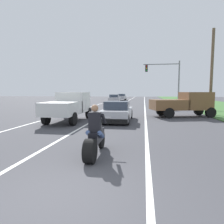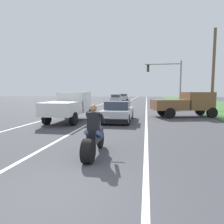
% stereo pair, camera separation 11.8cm
% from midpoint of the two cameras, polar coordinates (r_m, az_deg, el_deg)
% --- Properties ---
extents(ground_plane, '(160.00, 160.00, 0.00)m').
position_cam_midpoint_polar(ground_plane, '(4.20, -17.24, -23.12)').
color(ground_plane, '#424247').
extents(lane_stripe_left_solid, '(0.14, 120.00, 0.01)m').
position_cam_midpoint_polar(lane_stripe_left_solid, '(24.41, -7.27, 1.03)').
color(lane_stripe_left_solid, white).
rests_on(lane_stripe_left_solid, ground).
extents(lane_stripe_right_solid, '(0.14, 120.00, 0.01)m').
position_cam_midpoint_polar(lane_stripe_right_solid, '(23.34, 9.89, 0.77)').
color(lane_stripe_right_solid, white).
rests_on(lane_stripe_right_solid, ground).
extents(lane_stripe_centre_dashed, '(0.14, 120.00, 0.01)m').
position_cam_midpoint_polar(lane_stripe_centre_dashed, '(23.61, 1.12, 0.91)').
color(lane_stripe_centre_dashed, white).
rests_on(lane_stripe_centre_dashed, ground).
extents(motorcycle_with_rider, '(0.70, 2.21, 1.62)m').
position_cam_midpoint_polar(motorcycle_with_rider, '(6.28, -4.72, -7.28)').
color(motorcycle_with_rider, black).
rests_on(motorcycle_with_rider, ground).
extents(sports_car_silver, '(1.84, 4.30, 1.37)m').
position_cam_midpoint_polar(sports_car_silver, '(13.70, 1.96, -0.00)').
color(sports_car_silver, '#B7B7BC').
rests_on(sports_car_silver, ground).
extents(pickup_truck_left_lane_white, '(2.02, 4.80, 1.98)m').
position_cam_midpoint_polar(pickup_truck_left_lane_white, '(13.95, -11.68, 1.95)').
color(pickup_truck_left_lane_white, silver).
rests_on(pickup_truck_left_lane_white, ground).
extents(pickup_truck_right_shoulder_brown, '(5.14, 3.14, 1.98)m').
position_cam_midpoint_polar(pickup_truck_right_shoulder_brown, '(17.18, 20.37, 2.41)').
color(pickup_truck_right_shoulder_brown, brown).
rests_on(pickup_truck_right_shoulder_brown, ground).
extents(traffic_light_mast_near, '(4.68, 0.34, 6.00)m').
position_cam_midpoint_polar(traffic_light_mast_near, '(27.64, 16.09, 9.70)').
color(traffic_light_mast_near, gray).
rests_on(traffic_light_mast_near, ground).
extents(utility_pole_roadside, '(0.24, 0.24, 7.23)m').
position_cam_midpoint_polar(utility_pole_roadside, '(19.14, 26.98, 9.98)').
color(utility_pole_roadside, brown).
rests_on(utility_pole_roadside, ground).
extents(distant_car_far_ahead, '(1.80, 4.00, 1.50)m').
position_cam_midpoint_polar(distant_car_far_ahead, '(36.80, 1.31, 3.86)').
color(distant_car_far_ahead, '#B2B2B7').
rests_on(distant_car_far_ahead, ground).
extents(distant_car_further_ahead, '(1.80, 4.00, 1.50)m').
position_cam_midpoint_polar(distant_car_further_ahead, '(47.52, 3.44, 4.29)').
color(distant_car_further_ahead, '#B2B2B7').
rests_on(distant_car_further_ahead, ground).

